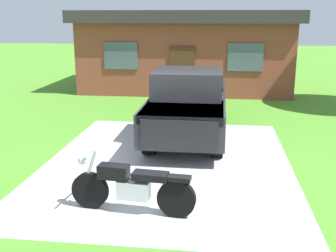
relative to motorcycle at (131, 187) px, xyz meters
The scene contains 5 objects.
ground_plane 2.59m from the motorcycle, 82.91° to the left, with size 80.00×80.00×0.00m, color #4E8F2A.
driveway_pad 2.59m from the motorcycle, 82.91° to the left, with size 5.60×7.29×0.01m, color #AFAFAF.
motorcycle is the anchor object (origin of this frame).
pickup_truck 5.05m from the motorcycle, 83.02° to the left, with size 2.01×5.63×1.90m.
neighbor_house 12.91m from the motorcycle, 90.36° to the left, with size 9.60×5.60×3.50m.
Camera 1 is at (1.12, -8.96, 3.30)m, focal length 44.28 mm.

